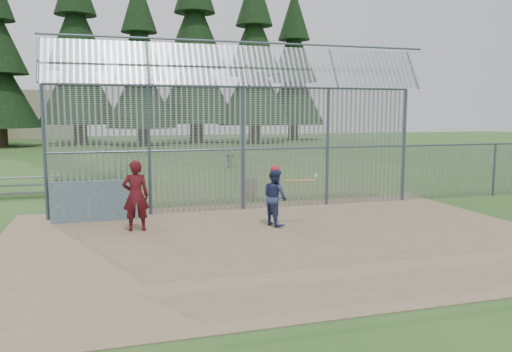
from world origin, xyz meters
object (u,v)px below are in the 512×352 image
object	(u,v)px
dugout_wall	(96,201)
onlooker	(136,196)
batter	(275,197)
trash_can	(251,189)
bleacher	(17,187)

from	to	relation	value
dugout_wall	onlooker	size ratio (longest dim) A/B	1.31
dugout_wall	onlooker	world-z (taller)	onlooker
onlooker	batter	bearing A→B (deg)	177.22
dugout_wall	trash_can	size ratio (longest dim) A/B	3.05
batter	onlooker	world-z (taller)	onlooker
dugout_wall	bleacher	world-z (taller)	dugout_wall
onlooker	bleacher	xyz separation A→B (m)	(-4.04, 6.89, -0.56)
onlooker	trash_can	size ratio (longest dim) A/B	2.33
dugout_wall	batter	bearing A→B (deg)	-22.05
batter	onlooker	size ratio (longest dim) A/B	0.84
dugout_wall	onlooker	bearing A→B (deg)	-55.57
onlooker	bleacher	distance (m)	8.00
bleacher	batter	bearing A→B (deg)	-43.04
batter	onlooker	bearing A→B (deg)	66.86
onlooker	trash_can	distance (m)	5.96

